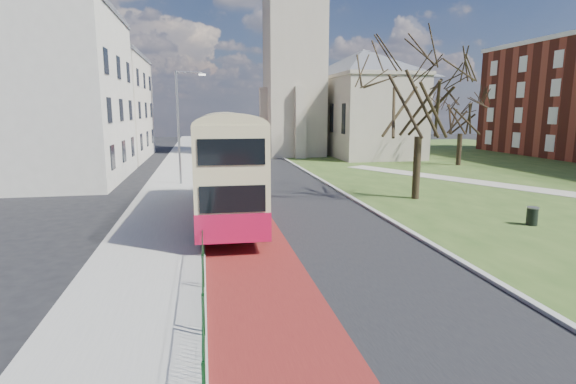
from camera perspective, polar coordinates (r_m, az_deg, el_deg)
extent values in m
plane|color=black|center=(16.43, -0.23, -8.82)|extent=(160.00, 160.00, 0.00)
cube|color=black|center=(35.93, -3.70, 1.70)|extent=(9.00, 120.00, 0.01)
cube|color=#591414|center=(35.71, -8.01, 1.57)|extent=(3.40, 120.00, 0.01)
cube|color=gray|center=(35.73, -14.11, 1.45)|extent=(4.00, 120.00, 0.12)
cube|color=#999993|center=(35.66, -10.90, 1.56)|extent=(0.25, 120.00, 0.13)
cube|color=#999993|center=(38.68, 2.71, 2.42)|extent=(0.25, 80.00, 0.13)
cube|color=#2C491A|center=(47.41, 26.84, 2.72)|extent=(40.00, 80.00, 0.04)
cube|color=#9E998C|center=(34.46, 30.95, -0.05)|extent=(18.84, 32.82, 0.03)
cylinder|color=#0E3D19|center=(19.73, -10.84, -2.41)|extent=(0.04, 24.00, 0.04)
cylinder|color=#0E3D19|center=(19.96, -10.75, -5.07)|extent=(0.04, 24.00, 0.04)
cube|color=gray|center=(54.75, 0.78, 17.28)|extent=(6.50, 6.50, 24.00)
cube|color=gray|center=(56.66, 9.33, 9.31)|extent=(9.00, 18.00, 9.00)
pyramid|color=#565960|center=(57.11, 9.58, 17.46)|extent=(9.00, 18.00, 3.60)
cube|color=#BCB8AA|center=(38.91, -27.92, 10.43)|extent=(10.00, 14.00, 12.50)
cube|color=#565960|center=(39.59, -28.77, 19.84)|extent=(10.30, 14.30, 0.50)
cube|color=beige|center=(54.42, -22.93, 9.66)|extent=(10.00, 16.00, 11.00)
cube|color=#565960|center=(54.73, -23.37, 15.67)|extent=(10.30, 16.30, 0.50)
cylinder|color=gray|center=(33.33, -13.74, 7.86)|extent=(0.16, 0.16, 8.00)
cylinder|color=gray|center=(33.37, -12.44, 14.63)|extent=(1.80, 0.10, 0.10)
cube|color=silver|center=(33.35, -10.84, 14.43)|extent=(0.50, 0.18, 0.12)
cube|color=#AD1035|center=(22.48, -7.57, -0.69)|extent=(3.15, 12.20, 1.10)
cube|color=#C6BC87|center=(22.17, -7.70, 4.77)|extent=(3.12, 12.14, 3.20)
cube|color=black|center=(22.62, -11.18, 2.24)|extent=(0.34, 9.94, 1.05)
cube|color=black|center=(22.69, -4.16, 2.44)|extent=(0.34, 9.94, 1.05)
cube|color=black|center=(22.12, -11.36, 6.37)|extent=(0.36, 10.91, 0.99)
cube|color=black|center=(22.19, -4.14, 6.55)|extent=(0.36, 10.91, 0.99)
cube|color=black|center=(28.27, -7.99, 3.93)|extent=(2.48, 0.15, 1.16)
cube|color=black|center=(28.14, -8.08, 7.28)|extent=(2.48, 0.15, 0.99)
cube|color=orange|center=(28.11, -8.11, 8.55)|extent=(1.97, 0.15, 0.33)
cylinder|color=black|center=(26.63, -10.57, -0.26)|extent=(0.36, 1.16, 1.15)
cylinder|color=black|center=(26.69, -5.05, -0.10)|extent=(0.36, 1.16, 1.15)
cylinder|color=black|center=(19.06, -11.08, -4.50)|extent=(0.36, 1.16, 1.15)
cylinder|color=black|center=(19.13, -3.35, -4.26)|extent=(0.36, 1.16, 1.15)
cylinder|color=black|center=(28.44, 16.02, 2.96)|extent=(0.59, 0.59, 3.80)
cylinder|color=black|center=(47.48, 20.90, 5.08)|extent=(0.53, 0.53, 3.10)
cylinder|color=black|center=(24.13, 28.59, -2.76)|extent=(0.63, 0.63, 0.81)
cylinder|color=gray|center=(24.05, 28.68, -1.75)|extent=(0.68, 0.68, 0.05)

